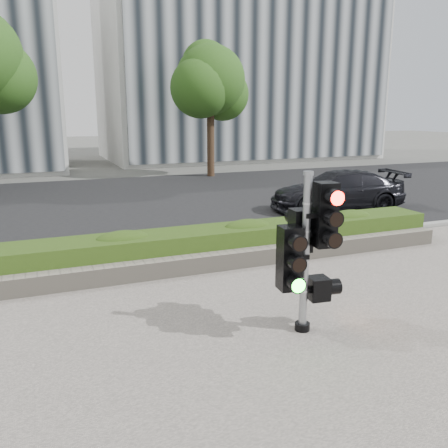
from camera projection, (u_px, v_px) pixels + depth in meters
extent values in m
plane|color=#51514C|center=(229.00, 311.00, 7.60)|extent=(120.00, 120.00, 0.00)
cube|color=#9E9389|center=(314.00, 393.00, 5.35)|extent=(16.00, 11.00, 0.03)
cube|color=black|center=(119.00, 203.00, 16.62)|extent=(60.00, 13.00, 0.02)
cube|color=gray|center=(174.00, 254.00, 10.43)|extent=(60.00, 0.25, 0.12)
cube|color=gray|center=(192.00, 264.00, 9.27)|extent=(12.00, 0.32, 0.34)
cube|color=#4C7223|center=(182.00, 248.00, 9.82)|extent=(12.00, 1.00, 0.68)
cube|color=#B7B7B2|center=(237.00, 70.00, 32.80)|extent=(18.00, 10.00, 12.00)
cylinder|color=black|center=(211.00, 140.00, 23.18)|extent=(0.36, 0.36, 3.58)
sphere|color=#224614|center=(210.00, 80.00, 22.54)|extent=(3.33, 3.33, 3.33)
sphere|color=#224614|center=(223.00, 94.00, 23.25)|extent=(2.56, 2.56, 2.56)
sphere|color=#224614|center=(200.00, 88.00, 22.05)|extent=(2.82, 2.82, 2.82)
sphere|color=#224614|center=(206.00, 64.00, 22.94)|extent=(2.30, 2.30, 2.30)
cylinder|color=black|center=(302.00, 326.00, 6.85)|extent=(0.22, 0.22, 0.11)
cylinder|color=gray|center=(305.00, 256.00, 6.60)|extent=(0.11, 0.11, 2.25)
cylinder|color=gray|center=(309.00, 173.00, 6.34)|extent=(0.14, 0.14, 0.05)
cube|color=#FF1107|center=(325.00, 215.00, 6.51)|extent=(0.32, 0.32, 0.90)
cube|color=#14E51E|center=(289.00, 258.00, 6.51)|extent=(0.32, 0.32, 0.90)
cube|color=black|center=(300.00, 230.00, 6.78)|extent=(0.32, 0.32, 0.61)
cube|color=orange|center=(318.00, 288.00, 6.82)|extent=(0.32, 0.32, 0.33)
imported|color=black|center=(337.00, 191.00, 15.24)|extent=(4.56, 2.38, 1.26)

